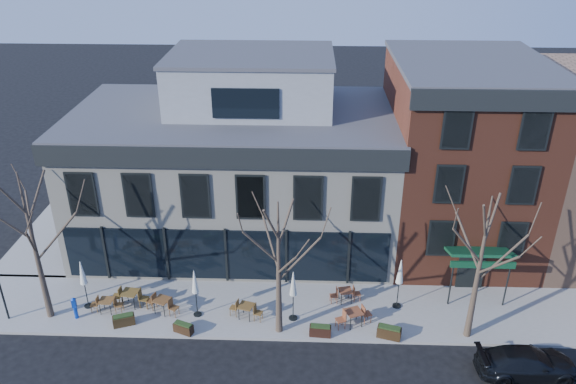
{
  "coord_description": "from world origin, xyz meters",
  "views": [
    {
      "loc": [
        4.19,
        -25.05,
        18.38
      ],
      "look_at": [
        3.22,
        2.0,
        4.68
      ],
      "focal_mm": 35.0,
      "sensor_mm": 36.0,
      "label": 1
    }
  ],
  "objects_px": {
    "cafe_set_0": "(107,304)",
    "umbrella_0": "(83,275)",
    "call_box": "(75,307)",
    "parked_sedan": "(527,363)"
  },
  "relations": [
    {
      "from": "parked_sedan",
      "to": "umbrella_0",
      "type": "relative_size",
      "value": 1.61
    },
    {
      "from": "parked_sedan",
      "to": "call_box",
      "type": "xyz_separation_m",
      "value": [
        -21.11,
        2.86,
        0.17
      ]
    },
    {
      "from": "call_box",
      "to": "cafe_set_0",
      "type": "relative_size",
      "value": 0.75
    },
    {
      "from": "call_box",
      "to": "cafe_set_0",
      "type": "height_order",
      "value": "call_box"
    },
    {
      "from": "parked_sedan",
      "to": "call_box",
      "type": "distance_m",
      "value": 21.3
    },
    {
      "from": "cafe_set_0",
      "to": "umbrella_0",
      "type": "xyz_separation_m",
      "value": [
        -1.12,
        0.37,
        1.48
      ]
    },
    {
      "from": "umbrella_0",
      "to": "cafe_set_0",
      "type": "bearing_deg",
      "value": -18.05
    },
    {
      "from": "call_box",
      "to": "parked_sedan",
      "type": "bearing_deg",
      "value": -7.72
    },
    {
      "from": "umbrella_0",
      "to": "call_box",
      "type": "bearing_deg",
      "value": -106.41
    },
    {
      "from": "call_box",
      "to": "umbrella_0",
      "type": "distance_m",
      "value": 1.58
    }
  ]
}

